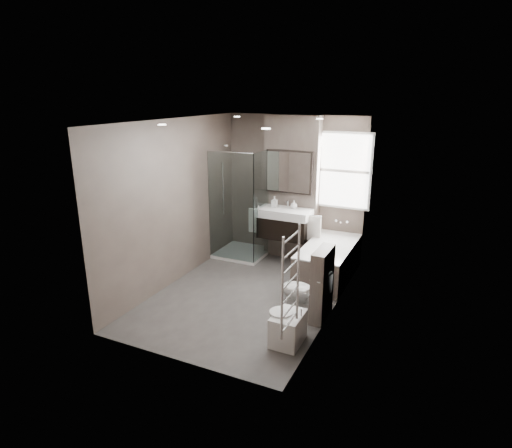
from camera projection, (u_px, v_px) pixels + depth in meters
The scene contains 15 objects.
room at pixel (249, 212), 6.22m from camera, with size 2.70×3.90×2.70m.
vanity_pier at pixel (292, 188), 7.75m from camera, with size 1.00×0.25×2.60m, color brown.
vanity at pixel (284, 223), 7.61m from camera, with size 0.95×0.47×0.66m.
mirror_cabinet at pixel (289, 172), 7.51m from camera, with size 0.86×0.08×0.76m.
towel_left at pixel (255, 221), 7.83m from camera, with size 0.24×0.06×0.44m, color silver.
towel_right at pixel (314, 228), 7.38m from camera, with size 0.24×0.06×0.44m, color silver.
shower_enclosure at pixel (245, 232), 7.93m from camera, with size 0.90×0.90×2.00m.
bathtub at pixel (328, 260), 7.08m from camera, with size 0.75×1.60×0.57m.
window at pixel (343, 171), 7.36m from camera, with size 0.98×0.06×1.33m.
toilet at pixel (304, 292), 5.86m from camera, with size 0.38×0.67×0.69m, color white.
cistern_box at pixel (322, 284), 5.75m from camera, with size 0.19×0.55×1.00m.
bidet at pixel (288, 328), 5.25m from camera, with size 0.41×0.48×0.50m.
towel_radiator at pixel (291, 281), 4.38m from camera, with size 0.03×0.49×1.10m.
soap_bottle_a at pixel (274, 202), 7.61m from camera, with size 0.09×0.09×0.20m, color white.
soap_bottle_b at pixel (294, 204), 7.55m from camera, with size 0.12×0.12×0.15m, color white.
Camera 1 is at (2.63, -5.38, 2.97)m, focal length 30.00 mm.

